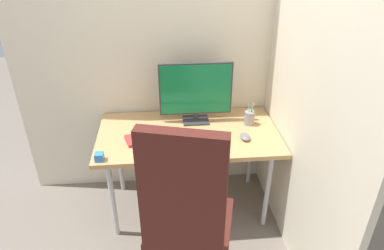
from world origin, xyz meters
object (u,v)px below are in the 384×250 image
object	(u,v)px
office_chair	(187,216)
desk_clamp_accessory	(99,157)
mouse	(245,137)
notebook	(135,140)
keyboard	(188,146)
monitor	(196,91)
pen_holder	(249,118)

from	to	relation	value
office_chair	desk_clamp_accessory	bearing A→B (deg)	136.40
office_chair	mouse	size ratio (longest dim) A/B	11.72
notebook	desk_clamp_accessory	world-z (taller)	desk_clamp_accessory
notebook	office_chair	bearing A→B (deg)	-83.36
keyboard	notebook	xyz separation A→B (m)	(-0.36, 0.11, -0.00)
monitor	pen_holder	world-z (taller)	monitor
office_chair	pen_holder	world-z (taller)	office_chair
mouse	notebook	xyz separation A→B (m)	(-0.77, 0.04, -0.01)
pen_holder	notebook	bearing A→B (deg)	-168.93
office_chair	desk_clamp_accessory	distance (m)	0.73
pen_holder	notebook	distance (m)	0.86
mouse	desk_clamp_accessory	xyz separation A→B (m)	(-0.98, -0.17, 0.01)
monitor	pen_holder	size ratio (longest dim) A/B	3.05
monitor	desk_clamp_accessory	xyz separation A→B (m)	(-0.66, -0.47, -0.22)
office_chair	notebook	size ratio (longest dim) A/B	8.54
office_chair	keyboard	distance (m)	0.60
desk_clamp_accessory	office_chair	bearing A→B (deg)	-43.60
monitor	mouse	xyz separation A→B (m)	(0.32, -0.30, -0.23)
mouse	pen_holder	size ratio (longest dim) A/B	0.60
office_chair	monitor	bearing A→B (deg)	81.72
office_chair	monitor	world-z (taller)	office_chair
desk_clamp_accessory	notebook	bearing A→B (deg)	44.35
mouse	pen_holder	distance (m)	0.22
pen_holder	desk_clamp_accessory	world-z (taller)	pen_holder
office_chair	keyboard	bearing A→B (deg)	84.66
office_chair	desk_clamp_accessory	xyz separation A→B (m)	(-0.52, 0.50, 0.07)
notebook	desk_clamp_accessory	bearing A→B (deg)	-152.45
pen_holder	desk_clamp_accessory	xyz separation A→B (m)	(-1.06, -0.38, -0.03)
office_chair	notebook	distance (m)	0.78
mouse	office_chair	bearing A→B (deg)	-126.01
keyboard	notebook	size ratio (longest dim) A/B	3.25
keyboard	pen_holder	size ratio (longest dim) A/B	2.68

